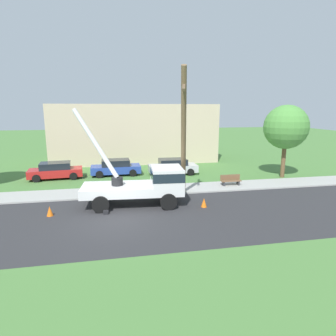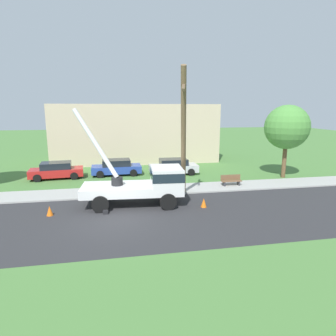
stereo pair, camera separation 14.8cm
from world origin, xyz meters
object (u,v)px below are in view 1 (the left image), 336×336
parked_sedan_red (56,171)px  park_bench (231,180)px  parked_sedan_silver (173,167)px  leaning_utility_pole (184,135)px  traffic_cone_curbside (174,193)px  parked_sedan_blue (116,167)px  traffic_cone_ahead (204,203)px  utility_truck (146,183)px  roadside_tree_far (286,127)px  traffic_cone_behind (50,211)px

parked_sedan_red → park_bench: 14.75m
parked_sedan_silver → leaning_utility_pole: bearing=-97.1°
traffic_cone_curbside → parked_sedan_red: (-8.86, 7.18, 0.43)m
park_bench → parked_sedan_blue: bearing=147.0°
traffic_cone_ahead → parked_sedan_silver: size_ratio=0.13×
traffic_cone_curbside → park_bench: park_bench is taller
utility_truck → parked_sedan_silver: utility_truck is taller
parked_sedan_red → roadside_tree_far: roadside_tree_far is taller
parked_sedan_silver → roadside_tree_far: size_ratio=0.70×
parked_sedan_silver → roadside_tree_far: 10.38m
traffic_cone_curbside → roadside_tree_far: 12.06m
parked_sedan_blue → roadside_tree_far: roadside_tree_far is taller
traffic_cone_curbside → traffic_cone_behind: bearing=-164.7°
traffic_cone_behind → parked_sedan_blue: size_ratio=0.13×
traffic_cone_behind → parked_sedan_silver: bearing=45.2°
roadside_tree_far → leaning_utility_pole: bearing=-154.7°
roadside_tree_far → parked_sedan_red: bearing=170.7°
utility_truck → parked_sedan_silver: (3.41, 8.05, -0.70)m
leaning_utility_pole → parked_sedan_red: size_ratio=1.84×
utility_truck → traffic_cone_ahead: 3.79m
traffic_cone_curbside → utility_truck: bearing=-152.1°
traffic_cone_behind → parked_sedan_red: 9.35m
traffic_cone_ahead → traffic_cone_curbside: (-1.39, 2.30, 0.00)m
parked_sedan_blue → roadside_tree_far: 15.28m
leaning_utility_pole → parked_sedan_silver: 8.67m
roadside_tree_far → parked_sedan_silver: bearing=162.0°
traffic_cone_curbside → parked_sedan_silver: 7.13m
utility_truck → parked_sedan_blue: size_ratio=1.52×
park_bench → traffic_cone_curbside: bearing=-158.4°
traffic_cone_behind → parked_sedan_blue: bearing=68.3°
traffic_cone_ahead → park_bench: size_ratio=0.35×
leaning_utility_pole → traffic_cone_curbside: leaning_utility_pole is taller
utility_truck → traffic_cone_behind: bearing=-169.8°
leaning_utility_pole → traffic_cone_curbside: (-0.42, 0.86, -4.01)m
leaning_utility_pole → roadside_tree_far: size_ratio=1.34×
leaning_utility_pole → traffic_cone_behind: bearing=-171.4°
utility_truck → parked_sedan_red: utility_truck is taller
traffic_cone_curbside → parked_sedan_silver: bearing=78.7°
utility_truck → leaning_utility_pole: 3.77m
traffic_cone_behind → parked_sedan_red: (-1.26, 9.25, 0.43)m
traffic_cone_ahead → parked_sedan_red: parked_sedan_red is taller
utility_truck → traffic_cone_behind: size_ratio=12.04×
leaning_utility_pole → park_bench: bearing=31.8°
leaning_utility_pole → parked_sedan_red: 12.78m
traffic_cone_ahead → parked_sedan_silver: parked_sedan_silver is taller
traffic_cone_ahead → parked_sedan_silver: (0.00, 9.28, 0.43)m
park_bench → roadside_tree_far: roadside_tree_far is taller
traffic_cone_curbside → parked_sedan_silver: size_ratio=0.13×
leaning_utility_pole → traffic_cone_ahead: 4.37m
traffic_cone_behind → roadside_tree_far: 19.65m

